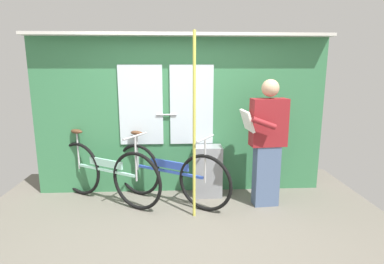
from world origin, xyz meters
TOP-DOWN VIEW (x-y plane):
  - ground_plane at (0.00, 0.00)m, footprint 5.06×3.81m
  - train_door_wall at (-0.01, 1.10)m, footprint 4.06×0.28m
  - bicycle_near_door at (-1.01, 0.75)m, footprint 1.53×0.95m
  - bicycle_leaning_behind at (-0.17, 0.68)m, footprint 1.54×0.98m
  - passenger_reading_newspaper at (1.08, 0.54)m, footprint 0.58×0.50m
  - trash_bin_by_wall at (0.37, 0.89)m, footprint 0.37×0.28m
  - handrail_pole at (0.14, 0.27)m, footprint 0.04×0.04m

SIDE VIEW (x-z plane):
  - ground_plane at x=0.00m, z-range -0.04..0.00m
  - trash_bin_by_wall at x=0.37m, z-range 0.00..0.71m
  - bicycle_leaning_behind at x=-0.17m, z-range -0.08..0.86m
  - bicycle_near_door at x=-1.01m, z-range -0.08..0.89m
  - passenger_reading_newspaper at x=1.08m, z-range 0.05..1.68m
  - handrail_pole at x=0.14m, z-range 0.00..2.18m
  - train_door_wall at x=-0.01m, z-range 0.05..2.27m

